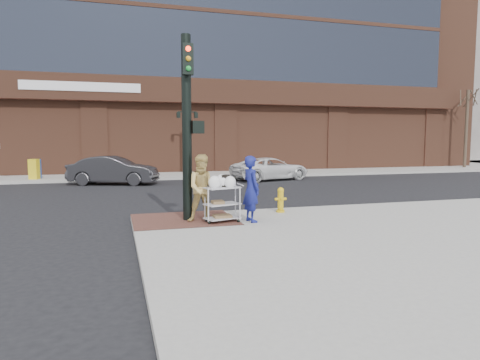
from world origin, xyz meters
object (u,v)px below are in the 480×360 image
object	(u,v)px
woman_blue	(251,189)
traffic_signal_pole	(188,122)
minivan_white	(270,169)
pedestrian_tan	(204,188)
lamp_post	(187,135)
fire_hydrant	(281,199)
sedan_dark	(113,170)
utility_cart	(222,201)

from	to	relation	value
woman_blue	traffic_signal_pole	bearing A→B (deg)	56.93
woman_blue	minivan_white	xyz separation A→B (m)	(5.13, 12.37, -0.40)
traffic_signal_pole	minivan_white	xyz separation A→B (m)	(6.72, 11.70, -2.18)
woman_blue	pedestrian_tan	distance (m)	1.28
lamp_post	woman_blue	xyz separation A→B (m)	(-0.89, -15.90, -1.58)
woman_blue	fire_hydrant	bearing A→B (deg)	-58.87
sedan_dark	utility_cart	bearing A→B (deg)	-147.95
utility_cart	fire_hydrant	distance (m)	2.32
traffic_signal_pole	fire_hydrant	distance (m)	3.73
woman_blue	sedan_dark	xyz separation A→B (m)	(-3.61, 12.29, -0.30)
traffic_signal_pole	utility_cart	world-z (taller)	traffic_signal_pole
traffic_signal_pole	sedan_dark	world-z (taller)	traffic_signal_pole
lamp_post	sedan_dark	size ratio (longest dim) A/B	0.89
sedan_dark	fire_hydrant	xyz separation A→B (m)	(4.92, -11.13, -0.20)
pedestrian_tan	minivan_white	size ratio (longest dim) A/B	0.39
lamp_post	woman_blue	world-z (taller)	lamp_post
lamp_post	traffic_signal_pole	size ratio (longest dim) A/B	0.80
pedestrian_tan	lamp_post	bearing A→B (deg)	89.27
lamp_post	sedan_dark	distance (m)	6.06
traffic_signal_pole	sedan_dark	xyz separation A→B (m)	(-2.02, 11.62, -2.09)
lamp_post	pedestrian_tan	size ratio (longest dim) A/B	2.20
woman_blue	utility_cart	world-z (taller)	woman_blue
pedestrian_tan	utility_cart	world-z (taller)	pedestrian_tan
traffic_signal_pole	utility_cart	size ratio (longest dim) A/B	3.91
lamp_post	woman_blue	size ratio (longest dim) A/B	2.24
lamp_post	minivan_white	xyz separation A→B (m)	(4.25, -3.53, -1.97)
woman_blue	pedestrian_tan	xyz separation A→B (m)	(-1.24, 0.34, 0.02)
lamp_post	minivan_white	size ratio (longest dim) A/B	0.86
fire_hydrant	woman_blue	bearing A→B (deg)	-138.64
sedan_dark	woman_blue	bearing A→B (deg)	-144.75
lamp_post	utility_cart	bearing A→B (deg)	-96.00
pedestrian_tan	traffic_signal_pole	bearing A→B (deg)	143.76
lamp_post	woman_blue	distance (m)	16.00
pedestrian_tan	fire_hydrant	distance (m)	2.73
traffic_signal_pole	pedestrian_tan	xyz separation A→B (m)	(0.35, -0.33, -1.77)
traffic_signal_pole	fire_hydrant	xyz separation A→B (m)	(2.90, 0.49, -2.29)
fire_hydrant	sedan_dark	bearing A→B (deg)	113.87
traffic_signal_pole	sedan_dark	distance (m)	11.97
traffic_signal_pole	sedan_dark	bearing A→B (deg)	99.87
utility_cart	sedan_dark	bearing A→B (deg)	103.18
utility_cart	fire_hydrant	bearing A→B (deg)	25.78
utility_cart	minivan_white	bearing A→B (deg)	64.22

